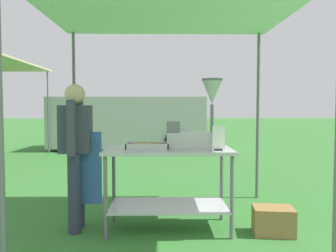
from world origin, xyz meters
TOP-DOWN VIEW (x-y plane):
  - ground_plane at (0.00, 6.00)m, footprint 70.00×70.00m
  - stall_canopy at (-0.21, 1.23)m, footprint 2.92×2.49m
  - donut_cart at (-0.21, 1.13)m, footprint 1.39×0.70m
  - donut_tray at (-0.44, 1.06)m, footprint 0.45×0.28m
  - donut_fryer at (0.10, 1.15)m, footprint 0.61×0.28m
  - menu_sign at (0.31, 0.95)m, footprint 0.13×0.05m
  - vendor at (-1.22, 1.14)m, footprint 0.45×0.53m
  - supply_crate at (0.91, 0.96)m, footprint 0.46×0.36m
  - van_silver at (-1.35, 8.62)m, footprint 4.96×2.16m

SIDE VIEW (x-z plane):
  - ground_plane at x=0.00m, z-range 0.00..0.00m
  - supply_crate at x=0.91m, z-range 0.00..0.29m
  - donut_cart at x=-0.21m, z-range 0.21..1.11m
  - van_silver at x=-1.35m, z-range 0.03..1.72m
  - vendor at x=-1.22m, z-range 0.10..1.71m
  - donut_tray at x=-0.44m, z-range 0.89..0.97m
  - menu_sign at x=0.31m, z-range 0.89..1.14m
  - donut_fryer at x=0.10m, z-range 0.78..1.55m
  - stall_canopy at x=-0.21m, z-range 1.16..3.66m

